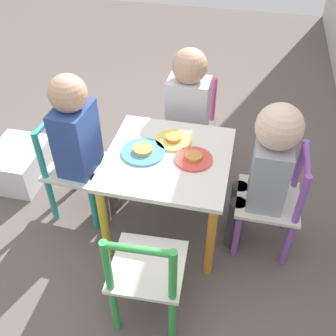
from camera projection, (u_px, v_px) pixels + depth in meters
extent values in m
plane|color=#5B514C|center=(168.00, 224.00, 1.89)|extent=(6.00, 6.00, 0.00)
cube|color=silver|center=(168.00, 158.00, 1.62)|extent=(0.51, 0.51, 0.02)
cylinder|color=#DB3D38|center=(134.00, 157.00, 1.96)|extent=(0.04, 0.04, 0.40)
cylinder|color=yellow|center=(104.00, 223.00, 1.63)|extent=(0.04, 0.04, 0.40)
cylinder|color=#387AD1|center=(223.00, 170.00, 1.89)|extent=(0.04, 0.04, 0.40)
cylinder|color=orange|center=(210.00, 242.00, 1.56)|extent=(0.04, 0.04, 0.40)
cube|color=silver|center=(78.00, 167.00, 1.80)|extent=(0.27, 0.27, 0.02)
cylinder|color=teal|center=(94.00, 208.00, 1.80)|extent=(0.03, 0.03, 0.26)
cylinder|color=teal|center=(111.00, 178.00, 1.95)|extent=(0.03, 0.03, 0.26)
cylinder|color=teal|center=(52.00, 199.00, 1.84)|extent=(0.03, 0.03, 0.26)
cylinder|color=teal|center=(72.00, 170.00, 1.99)|extent=(0.03, 0.03, 0.26)
cylinder|color=teal|center=(40.00, 157.00, 1.67)|extent=(0.03, 0.03, 0.26)
cylinder|color=teal|center=(63.00, 129.00, 1.82)|extent=(0.03, 0.03, 0.26)
cylinder|color=teal|center=(47.00, 121.00, 1.67)|extent=(0.21, 0.04, 0.02)
cube|color=silver|center=(268.00, 200.00, 1.65)|extent=(0.26, 0.26, 0.02)
cylinder|color=#8E51BC|center=(241.00, 200.00, 1.83)|extent=(0.03, 0.03, 0.26)
cylinder|color=#8E51BC|center=(237.00, 235.00, 1.68)|extent=(0.03, 0.03, 0.26)
cylinder|color=#8E51BC|center=(287.00, 208.00, 1.80)|extent=(0.03, 0.03, 0.26)
cylinder|color=#8E51BC|center=(287.00, 244.00, 1.64)|extent=(0.03, 0.03, 0.26)
cylinder|color=#8E51BC|center=(299.00, 165.00, 1.63)|extent=(0.03, 0.03, 0.26)
cylinder|color=#8E51BC|center=(301.00, 201.00, 1.47)|extent=(0.03, 0.03, 0.26)
cylinder|color=#8E51BC|center=(307.00, 160.00, 1.48)|extent=(0.21, 0.02, 0.02)
cube|color=silver|center=(188.00, 129.00, 2.03)|extent=(0.27, 0.27, 0.02)
cylinder|color=#E5599E|center=(163.00, 159.00, 2.06)|extent=(0.03, 0.03, 0.26)
cylinder|color=#E5599E|center=(203.00, 165.00, 2.02)|extent=(0.03, 0.03, 0.26)
cylinder|color=#E5599E|center=(172.00, 135.00, 2.22)|extent=(0.03, 0.03, 0.26)
cylinder|color=#E5599E|center=(210.00, 141.00, 2.18)|extent=(0.03, 0.03, 0.26)
cylinder|color=#E5599E|center=(173.00, 96.00, 2.05)|extent=(0.03, 0.03, 0.26)
cylinder|color=#E5599E|center=(213.00, 101.00, 2.01)|extent=(0.03, 0.03, 0.26)
cylinder|color=#E5599E|center=(194.00, 78.00, 1.95)|extent=(0.03, 0.21, 0.02)
cube|color=silver|center=(148.00, 266.00, 1.40)|extent=(0.27, 0.27, 0.02)
cylinder|color=green|center=(181.00, 268.00, 1.55)|extent=(0.03, 0.03, 0.26)
cylinder|color=green|center=(129.00, 260.00, 1.58)|extent=(0.03, 0.03, 0.26)
cylinder|color=green|center=(172.00, 318.00, 1.40)|extent=(0.03, 0.03, 0.26)
cylinder|color=green|center=(115.00, 309.00, 1.42)|extent=(0.03, 0.03, 0.26)
cylinder|color=green|center=(173.00, 277.00, 1.23)|extent=(0.03, 0.03, 0.26)
cylinder|color=green|center=(107.00, 267.00, 1.25)|extent=(0.03, 0.03, 0.26)
cylinder|color=green|center=(138.00, 250.00, 1.17)|extent=(0.03, 0.21, 0.02)
cylinder|color=#7A6B5B|center=(101.00, 199.00, 1.83)|extent=(0.07, 0.07, 0.27)
cylinder|color=#7A6B5B|center=(109.00, 185.00, 1.90)|extent=(0.07, 0.07, 0.27)
cube|color=#2D478E|center=(76.00, 139.00, 1.69)|extent=(0.21, 0.15, 0.32)
sphere|color=tan|center=(68.00, 93.00, 1.54)|extent=(0.16, 0.16, 0.16)
cylinder|color=#38383D|center=(237.00, 207.00, 1.79)|extent=(0.07, 0.07, 0.27)
cylinder|color=#38383D|center=(235.00, 224.00, 1.72)|extent=(0.07, 0.07, 0.27)
cube|color=#999EA8|center=(269.00, 172.00, 1.55)|extent=(0.20, 0.14, 0.29)
sphere|color=beige|center=(279.00, 127.00, 1.41)|extent=(0.18, 0.18, 0.18)
cylinder|color=#38383D|center=(173.00, 161.00, 2.04)|extent=(0.07, 0.07, 0.27)
cylinder|color=#38383D|center=(192.00, 164.00, 2.02)|extent=(0.07, 0.07, 0.27)
cube|color=silver|center=(188.00, 106.00, 1.92)|extent=(0.14, 0.20, 0.28)
sphere|color=tan|center=(190.00, 66.00, 1.78)|extent=(0.17, 0.17, 0.17)
cylinder|color=#4C9EE0|center=(143.00, 152.00, 1.63)|extent=(0.18, 0.18, 0.01)
cylinder|color=gold|center=(143.00, 149.00, 1.62)|extent=(0.08, 0.08, 0.02)
cylinder|color=#E54C47|center=(193.00, 159.00, 1.59)|extent=(0.16, 0.16, 0.01)
cylinder|color=#D6843D|center=(194.00, 156.00, 1.58)|extent=(0.07, 0.07, 0.02)
cylinder|color=#EADB66|center=(173.00, 140.00, 1.69)|extent=(0.16, 0.16, 0.01)
cylinder|color=#D6843D|center=(173.00, 138.00, 1.68)|extent=(0.07, 0.07, 0.02)
cube|color=silver|center=(19.00, 164.00, 2.09)|extent=(0.33, 0.26, 0.19)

